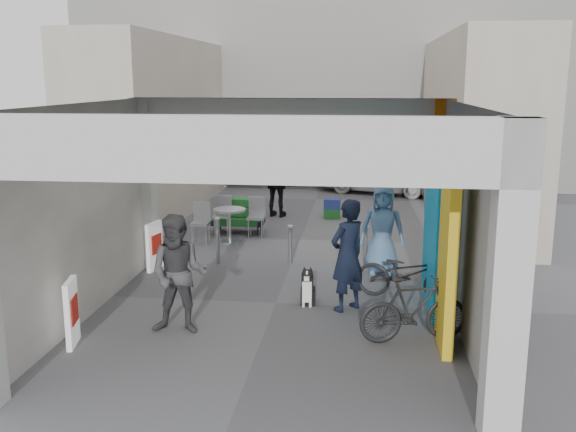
# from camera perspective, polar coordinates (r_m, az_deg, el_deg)

# --- Properties ---
(ground) EXTENTS (90.00, 90.00, 0.00)m
(ground) POSITION_cam_1_polar(r_m,az_deg,el_deg) (11.41, -1.08, -7.73)
(ground) COLOR #5A5B60
(ground) RESTS_ON ground
(arcade_canopy) EXTENTS (6.40, 6.45, 6.40)m
(arcade_canopy) POSITION_cam_1_polar(r_m,az_deg,el_deg) (9.98, 1.32, 3.06)
(arcade_canopy) COLOR beige
(arcade_canopy) RESTS_ON ground
(far_building) EXTENTS (18.00, 4.08, 8.00)m
(far_building) POSITION_cam_1_polar(r_m,az_deg,el_deg) (24.67, 3.27, 12.36)
(far_building) COLOR white
(far_building) RESTS_ON ground
(plaza_bldg_left) EXTENTS (2.00, 9.00, 5.00)m
(plaza_bldg_left) POSITION_cam_1_polar(r_m,az_deg,el_deg) (19.13, -11.66, 7.75)
(plaza_bldg_left) COLOR beige
(plaza_bldg_left) RESTS_ON ground
(plaza_bldg_right) EXTENTS (2.00, 9.00, 5.00)m
(plaza_bldg_right) POSITION_cam_1_polar(r_m,az_deg,el_deg) (18.45, 16.22, 7.37)
(plaza_bldg_right) COLOR beige
(plaza_bldg_right) RESTS_ON ground
(bollard_left) EXTENTS (0.09, 0.09, 0.99)m
(bollard_left) POSITION_cam_1_polar(r_m,az_deg,el_deg) (13.71, -6.27, -2.23)
(bollard_left) COLOR #94979C
(bollard_left) RESTS_ON ground
(bollard_center) EXTENTS (0.09, 0.09, 0.82)m
(bollard_center) POSITION_cam_1_polar(r_m,az_deg,el_deg) (13.64, 0.21, -2.59)
(bollard_center) COLOR #94979C
(bollard_center) RESTS_ON ground
(bollard_right) EXTENTS (0.09, 0.09, 0.85)m
(bollard_right) POSITION_cam_1_polar(r_m,az_deg,el_deg) (13.61, 6.91, -2.66)
(bollard_right) COLOR #94979C
(bollard_right) RESTS_ON ground
(advert_board_near) EXTENTS (0.19, 0.55, 1.00)m
(advert_board_near) POSITION_cam_1_polar(r_m,az_deg,el_deg) (10.05, -18.66, -8.12)
(advert_board_near) COLOR white
(advert_board_near) RESTS_ON ground
(advert_board_far) EXTENTS (0.19, 0.55, 1.00)m
(advert_board_far) POSITION_cam_1_polar(r_m,az_deg,el_deg) (13.48, -11.77, -2.62)
(advert_board_far) COLOR white
(advert_board_far) RESTS_ON ground
(cafe_set) EXTENTS (1.63, 1.32, 0.99)m
(cafe_set) POSITION_cam_1_polar(r_m,az_deg,el_deg) (15.84, -5.43, -0.80)
(cafe_set) COLOR #B2B2B7
(cafe_set) RESTS_ON ground
(produce_stand) EXTENTS (1.31, 0.71, 0.86)m
(produce_stand) POSITION_cam_1_polar(r_m,az_deg,el_deg) (16.49, -4.43, -0.29)
(produce_stand) COLOR black
(produce_stand) RESTS_ON ground
(crate_stack) EXTENTS (0.46, 0.36, 0.56)m
(crate_stack) POSITION_cam_1_polar(r_m,az_deg,el_deg) (18.16, 3.94, 0.67)
(crate_stack) COLOR #1B6127
(crate_stack) RESTS_ON ground
(border_collie) EXTENTS (0.26, 0.51, 0.70)m
(border_collie) POSITION_cam_1_polar(r_m,az_deg,el_deg) (11.24, 1.75, -6.54)
(border_collie) COLOR black
(border_collie) RESTS_ON ground
(man_with_dog) EXTENTS (0.82, 0.82, 1.93)m
(man_with_dog) POSITION_cam_1_polar(r_m,az_deg,el_deg) (10.85, 5.31, -3.50)
(man_with_dog) COLOR black
(man_with_dog) RESTS_ON ground
(man_back_turned) EXTENTS (0.92, 0.72, 1.87)m
(man_back_turned) POSITION_cam_1_polar(r_m,az_deg,el_deg) (10.00, -9.69, -5.14)
(man_back_turned) COLOR #434345
(man_back_turned) RESTS_ON ground
(man_elderly) EXTENTS (0.91, 0.61, 1.83)m
(man_elderly) POSITION_cam_1_polar(r_m,az_deg,el_deg) (12.99, 8.38, -1.18)
(man_elderly) COLOR #5C84B4
(man_elderly) RESTS_ON ground
(man_crates) EXTENTS (1.26, 0.75, 2.01)m
(man_crates) POSITION_cam_1_polar(r_m,az_deg,el_deg) (18.22, -0.95, 3.05)
(man_crates) COLOR black
(man_crates) RESTS_ON ground
(bicycle_front) EXTENTS (1.93, 1.04, 0.96)m
(bicycle_front) POSITION_cam_1_polar(r_m,az_deg,el_deg) (11.64, 10.55, -5.04)
(bicycle_front) COLOR black
(bicycle_front) RESTS_ON ground
(bicycle_rear) EXTENTS (1.75, 0.92, 1.01)m
(bicycle_rear) POSITION_cam_1_polar(r_m,az_deg,el_deg) (9.84, 11.16, -8.14)
(bicycle_rear) COLOR black
(bicycle_rear) RESTS_ON ground
(white_van) EXTENTS (4.41, 2.82, 1.40)m
(white_van) POSITION_cam_1_polar(r_m,az_deg,el_deg) (22.37, 8.16, 3.83)
(white_van) COLOR silver
(white_van) RESTS_ON ground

